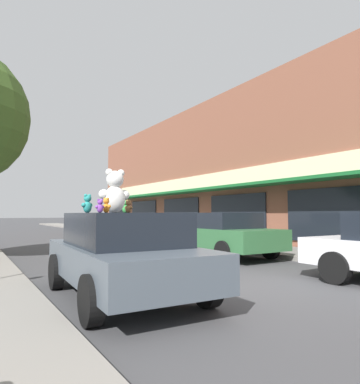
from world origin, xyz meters
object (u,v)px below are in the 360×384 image
object	(u,v)px
teddy_bear_giant	(115,192)
teddy_bear_teal	(87,204)
parked_car_far_center	(219,233)
teddy_bear_purple	(100,206)
teddy_bear_orange	(106,205)
plush_art_car	(124,252)
teddy_bear_brown	(128,207)
teddy_bear_green	(125,207)

from	to	relation	value
teddy_bear_giant	teddy_bear_teal	bearing A→B (deg)	-55.27
teddy_bear_teal	parked_car_far_center	world-z (taller)	teddy_bear_teal
teddy_bear_purple	parked_car_far_center	distance (m)	6.75
teddy_bear_giant	teddy_bear_orange	xyz separation A→B (m)	(-0.27, -0.31, -0.26)
plush_art_car	teddy_bear_brown	size ratio (longest dim) A/B	15.59
teddy_bear_giant	parked_car_far_center	bearing A→B (deg)	-145.72
teddy_bear_green	parked_car_far_center	xyz separation A→B (m)	(4.64, 2.80, -0.80)
teddy_bear_giant	teddy_bear_orange	bearing A→B (deg)	49.80
plush_art_car	teddy_bear_green	world-z (taller)	teddy_bear_green
teddy_bear_orange	teddy_bear_green	bearing A→B (deg)	-61.19
teddy_bear_giant	teddy_bear_orange	distance (m)	0.49
plush_art_car	teddy_bear_giant	distance (m)	1.11
teddy_bear_giant	teddy_bear_brown	distance (m)	0.68
teddy_bear_teal	teddy_bear_purple	xyz separation A→B (m)	(-0.08, -0.96, -0.06)
plush_art_car	teddy_bear_orange	distance (m)	0.89
plush_art_car	teddy_bear_teal	xyz separation A→B (m)	(-0.42, 0.78, 0.86)
teddy_bear_green	teddy_bear_purple	xyz separation A→B (m)	(-0.88, -1.02, -0.02)
teddy_bear_giant	teddy_bear_purple	bearing A→B (deg)	47.22
teddy_bear_giant	parked_car_far_center	distance (m)	6.19
teddy_bear_orange	parked_car_far_center	size ratio (longest dim) A/B	0.06
plush_art_car	teddy_bear_orange	world-z (taller)	teddy_bear_orange
teddy_bear_teal	parked_car_far_center	bearing A→B (deg)	178.37
plush_art_car	teddy_bear_brown	distance (m)	1.13
teddy_bear_green	teddy_bear_orange	xyz separation A→B (m)	(-0.72, -0.88, -0.01)
plush_art_car	teddy_bear_purple	xyz separation A→B (m)	(-0.50, -0.19, 0.80)
teddy_bear_green	teddy_bear_purple	bearing A→B (deg)	83.81
teddy_bear_giant	teddy_bear_teal	size ratio (longest dim) A/B	2.22
teddy_bear_giant	teddy_bear_teal	world-z (taller)	teddy_bear_giant
teddy_bear_teal	teddy_bear_giant	bearing A→B (deg)	94.61
plush_art_car	teddy_bear_purple	world-z (taller)	teddy_bear_purple
teddy_bear_teal	teddy_bear_green	xyz separation A→B (m)	(0.80, 0.05, -0.04)
teddy_bear_teal	teddy_bear_brown	size ratio (longest dim) A/B	1.36
teddy_bear_teal	parked_car_far_center	size ratio (longest dim) A/B	0.08
teddy_bear_green	teddy_bear_brown	xyz separation A→B (m)	(0.00, -0.14, -0.00)
teddy_bear_orange	teddy_bear_brown	world-z (taller)	teddy_bear_brown
teddy_bear_teal	teddy_bear_green	size ratio (longest dim) A/B	1.32
teddy_bear_giant	teddy_bear_orange	world-z (taller)	teddy_bear_giant
teddy_bear_giant	teddy_bear_purple	xyz separation A→B (m)	(-0.43, -0.45, -0.27)
teddy_bear_purple	parked_car_far_center	world-z (taller)	teddy_bear_purple
teddy_bear_brown	plush_art_car	bearing A→B (deg)	127.22
teddy_bear_giant	teddy_bear_teal	distance (m)	0.65
teddy_bear_teal	teddy_bear_purple	size ratio (longest dim) A/B	1.55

